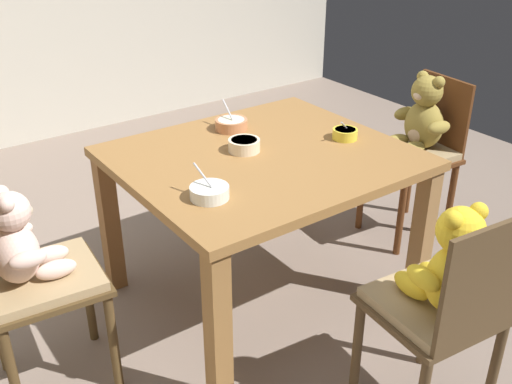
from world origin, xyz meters
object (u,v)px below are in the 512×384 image
object	(u,v)px
porridge_bowl_yellow_near_right	(345,134)
porridge_bowl_cream_center	(244,145)
teddy_chair_near_right	(420,133)
porridge_bowl_white_near_left	(209,192)
teddy_chair_near_front	(447,286)
teddy_chair_near_left	(25,263)
porridge_bowl_terracotta_far_center	(231,124)
dining_table	(263,177)

from	to	relation	value
porridge_bowl_yellow_near_right	porridge_bowl_cream_center	world-z (taller)	porridge_bowl_yellow_near_right
teddy_chair_near_right	porridge_bowl_yellow_near_right	size ratio (longest dim) A/B	7.79
teddy_chair_near_right	porridge_bowl_white_near_left	xyz separation A→B (m)	(-1.41, -0.21, 0.17)
teddy_chair_near_right	teddy_chair_near_front	distance (m)	1.34
porridge_bowl_white_near_left	porridge_bowl_cream_center	distance (m)	0.45
teddy_chair_near_left	porridge_bowl_white_near_left	size ratio (longest dim) A/B	6.12
porridge_bowl_terracotta_far_center	porridge_bowl_cream_center	bearing A→B (deg)	-111.39
teddy_chair_near_right	teddy_chair_near_front	world-z (taller)	teddy_chair_near_right
dining_table	teddy_chair_near_front	size ratio (longest dim) A/B	1.34
teddy_chair_near_left	dining_table	bearing A→B (deg)	4.08
dining_table	teddy_chair_near_left	xyz separation A→B (m)	(-1.02, 0.02, -0.06)
porridge_bowl_white_near_left	porridge_bowl_yellow_near_right	size ratio (longest dim) A/B	1.34
teddy_chair_near_left	teddy_chair_near_front	world-z (taller)	teddy_chair_near_left
porridge_bowl_white_near_left	porridge_bowl_terracotta_far_center	size ratio (longest dim) A/B	0.96
teddy_chair_near_left	teddy_chair_near_front	size ratio (longest dim) A/B	1.07
dining_table	porridge_bowl_white_near_left	bearing A→B (deg)	-152.18
dining_table	teddy_chair_near_right	xyz separation A→B (m)	(1.01, -0.00, -0.03)
porridge_bowl_yellow_near_right	teddy_chair_near_front	bearing A→B (deg)	-111.61
porridge_bowl_white_near_left	porridge_bowl_yellow_near_right	xyz separation A→B (m)	(0.79, 0.13, -0.00)
dining_table	porridge_bowl_white_near_left	xyz separation A→B (m)	(-0.39, -0.21, 0.13)
teddy_chair_near_right	porridge_bowl_cream_center	bearing A→B (deg)	1.21
teddy_chair_near_right	porridge_bowl_white_near_left	size ratio (longest dim) A/B	5.81
porridge_bowl_yellow_near_right	porridge_bowl_cream_center	bearing A→B (deg)	161.38
porridge_bowl_cream_center	dining_table	bearing A→B (deg)	-58.49
porridge_bowl_white_near_left	teddy_chair_near_front	bearing A→B (deg)	-58.48
porridge_bowl_terracotta_far_center	dining_table	bearing A→B (deg)	-98.87
teddy_chair_near_left	porridge_bowl_terracotta_far_center	distance (m)	1.12
teddy_chair_near_right	porridge_bowl_yellow_near_right	xyz separation A→B (m)	(-0.62, -0.07, 0.17)
dining_table	porridge_bowl_cream_center	xyz separation A→B (m)	(-0.05, 0.07, 0.13)
dining_table	teddy_chair_near_front	world-z (taller)	teddy_chair_near_front
teddy_chair_near_right	porridge_bowl_terracotta_far_center	bearing A→B (deg)	-12.82
porridge_bowl_terracotta_far_center	porridge_bowl_yellow_near_right	xyz separation A→B (m)	(0.35, -0.39, -0.00)
teddy_chair_near_left	porridge_bowl_yellow_near_right	world-z (taller)	teddy_chair_near_left
porridge_bowl_yellow_near_right	teddy_chair_near_right	bearing A→B (deg)	6.87
teddy_chair_near_right	porridge_bowl_cream_center	world-z (taller)	teddy_chair_near_right
teddy_chair_near_right	porridge_bowl_yellow_near_right	bearing A→B (deg)	12.16
dining_table	teddy_chair_near_left	distance (m)	1.02
teddy_chair_near_right	porridge_bowl_white_near_left	distance (m)	1.43
porridge_bowl_white_near_left	porridge_bowl_yellow_near_right	distance (m)	0.80
teddy_chair_near_front	porridge_bowl_terracotta_far_center	xyz separation A→B (m)	(-0.01, 1.26, 0.18)
teddy_chair_near_right	porridge_bowl_white_near_left	bearing A→B (deg)	13.61
dining_table	teddy_chair_near_front	xyz separation A→B (m)	(0.06, -0.94, -0.04)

